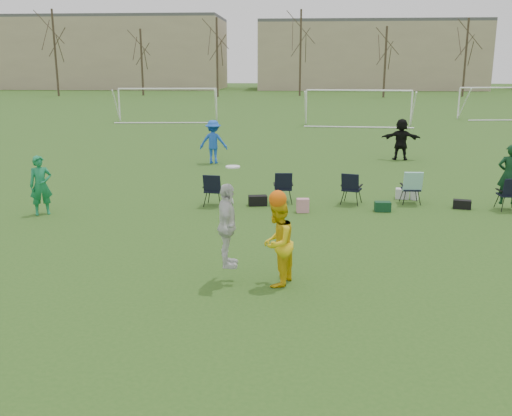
# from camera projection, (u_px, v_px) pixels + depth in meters

# --- Properties ---
(ground) EXTENTS (260.00, 260.00, 0.00)m
(ground) POSITION_uv_depth(u_px,v_px,m) (308.00, 316.00, 9.58)
(ground) COLOR #2C541A
(ground) RESTS_ON ground
(fielder_green_near) EXTENTS (0.73, 0.65, 1.67)m
(fielder_green_near) POSITION_uv_depth(u_px,v_px,m) (41.00, 185.00, 15.92)
(fielder_green_near) COLOR #157B48
(fielder_green_near) RESTS_ON ground
(fielder_blue) EXTENTS (1.21, 0.71, 1.84)m
(fielder_blue) POSITION_uv_depth(u_px,v_px,m) (213.00, 142.00, 24.33)
(fielder_blue) COLOR blue
(fielder_blue) RESTS_ON ground
(fielder_black) EXTENTS (1.74, 0.71, 1.83)m
(fielder_black) POSITION_uv_depth(u_px,v_px,m) (401.00, 139.00, 25.23)
(fielder_black) COLOR black
(fielder_black) RESTS_ON ground
(center_contest) EXTENTS (1.60, 1.01, 2.30)m
(center_contest) POSITION_uv_depth(u_px,v_px,m) (257.00, 235.00, 10.76)
(center_contest) COLOR silver
(center_contest) RESTS_ON ground
(sideline_setup) EXTENTS (9.27, 2.28, 1.90)m
(sideline_setup) POSITION_uv_depth(u_px,v_px,m) (383.00, 187.00, 16.96)
(sideline_setup) COLOR #0D3219
(sideline_setup) RESTS_ON ground
(goal_left) EXTENTS (7.39, 0.76, 2.46)m
(goal_left) POSITION_uv_depth(u_px,v_px,m) (167.00, 95.00, 42.71)
(goal_left) COLOR white
(goal_left) RESTS_ON ground
(goal_mid) EXTENTS (7.40, 0.63, 2.46)m
(goal_mid) POSITION_uv_depth(u_px,v_px,m) (359.00, 97.00, 39.79)
(goal_mid) COLOR white
(goal_mid) RESTS_ON ground
(goal_right) EXTENTS (7.35, 1.14, 2.46)m
(goal_right) POSITION_uv_depth(u_px,v_px,m) (505.00, 94.00, 44.76)
(goal_right) COLOR white
(goal_right) RESTS_ON ground
(tree_line) EXTENTS (110.28, 3.28, 11.40)m
(tree_line) POSITION_uv_depth(u_px,v_px,m) (302.00, 58.00, 75.90)
(tree_line) COLOR #382B21
(tree_line) RESTS_ON ground
(building_row) EXTENTS (126.00, 16.00, 13.00)m
(building_row) POSITION_uv_depth(u_px,v_px,m) (338.00, 54.00, 100.53)
(building_row) COLOR tan
(building_row) RESTS_ON ground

